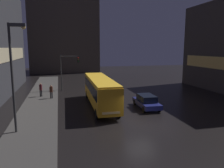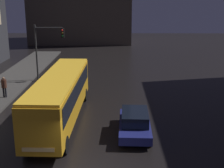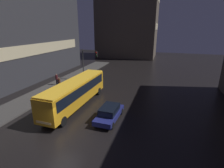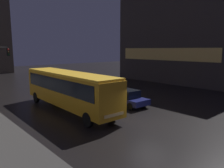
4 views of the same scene
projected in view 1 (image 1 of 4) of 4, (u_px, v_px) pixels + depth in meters
The scene contains 9 objects.
ground_plane at pixel (141, 124), 18.91m from camera, with size 120.00×120.00×0.00m, color black.
sidewalk_left at pixel (41, 102), 26.39m from camera, with size 4.00×48.00×0.15m.
building_far_backdrop at pixel (64, 24), 60.44m from camera, with size 18.07×12.00×26.23m.
bus_near at pixel (100, 89), 24.54m from camera, with size 2.62×11.84×3.21m.
car_taxi at pixel (147, 101), 24.00m from camera, with size 2.03×4.58×1.47m.
pedestrian_near at pixel (51, 90), 27.97m from camera, with size 0.54×0.54×1.73m.
pedestrian_mid at pixel (41, 88), 29.00m from camera, with size 0.54×0.54×1.82m.
traffic_light_main at pixel (68, 66), 33.55m from camera, with size 2.88×0.35×5.60m.
street_lamp_sidewalk at pixel (14, 62), 16.03m from camera, with size 1.25×0.36×8.19m.
Camera 1 is at (-6.70, -16.99, 6.55)m, focal length 35.00 mm.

